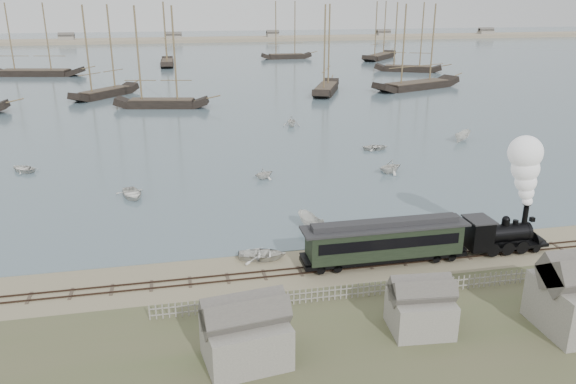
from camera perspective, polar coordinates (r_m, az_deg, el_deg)
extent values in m
plane|color=gray|center=(49.52, 5.26, -6.57)|extent=(600.00, 600.00, 0.00)
cube|color=#495F69|center=(213.99, -8.43, 13.33)|extent=(600.00, 336.00, 0.06)
cube|color=#35251C|center=(47.34, 6.15, -7.75)|extent=(120.00, 0.08, 0.12)
cube|color=#35251C|center=(48.19, 5.79, -7.22)|extent=(120.00, 0.08, 0.12)
cube|color=#403428|center=(47.80, 5.96, -7.56)|extent=(120.00, 1.80, 0.06)
cube|color=tan|center=(293.58, -9.54, 14.84)|extent=(500.00, 20.00, 1.80)
cube|color=black|center=(53.54, 21.17, -4.94)|extent=(7.32, 2.15, 0.27)
cylinder|color=black|center=(52.90, 20.92, -3.92)|extent=(4.52, 1.61, 1.61)
cube|color=black|center=(51.62, 18.72, -3.98)|extent=(1.94, 2.37, 2.47)
cube|color=#2A2A2C|center=(51.14, 18.88, -2.65)|extent=(2.15, 2.58, 0.13)
cylinder|color=black|center=(53.49, 22.95, -2.26)|extent=(0.47, 0.47, 1.72)
sphere|color=black|center=(52.56, 21.28, -2.64)|extent=(0.69, 0.69, 0.69)
cone|color=black|center=(55.47, 24.17, -4.63)|extent=(1.51, 2.15, 2.15)
cube|color=black|center=(54.04, 23.56, -2.56)|extent=(0.38, 0.38, 0.38)
cube|color=black|center=(48.52, 9.68, -6.41)|extent=(14.17, 2.33, 0.35)
cube|color=black|center=(47.93, 9.78, -4.88)|extent=(13.16, 2.53, 2.53)
cube|color=black|center=(46.75, 10.36, -5.22)|extent=(12.14, 0.06, 0.91)
cube|color=black|center=(48.92, 9.25, -4.01)|extent=(12.14, 0.06, 0.91)
cube|color=#2A2A2C|center=(47.41, 9.87, -3.43)|extent=(14.17, 2.73, 0.18)
cube|color=#2A2A2C|center=(47.30, 9.89, -3.09)|extent=(12.65, 1.21, 0.46)
imported|color=silver|center=(48.80, -2.63, -6.35)|extent=(3.62, 4.59, 0.86)
imported|color=silver|center=(65.57, -15.58, -0.15)|extent=(4.95, 4.08, 0.89)
imported|color=silver|center=(69.58, -2.46, 1.92)|extent=(3.30, 3.47, 1.42)
imported|color=silver|center=(54.37, 2.31, -3.12)|extent=(4.21, 2.62, 1.52)
imported|color=silver|center=(84.06, 8.90, 4.53)|extent=(2.69, 3.75, 0.77)
imported|color=silver|center=(72.92, 10.34, 2.59)|extent=(3.89, 4.18, 1.80)
imported|color=silver|center=(92.22, 17.30, 5.45)|extent=(3.59, 4.18, 1.56)
imported|color=silver|center=(80.31, -25.32, 2.19)|extent=(4.59, 4.64, 0.79)
imported|color=silver|center=(98.30, 0.35, 7.22)|extent=(3.67, 3.25, 1.80)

